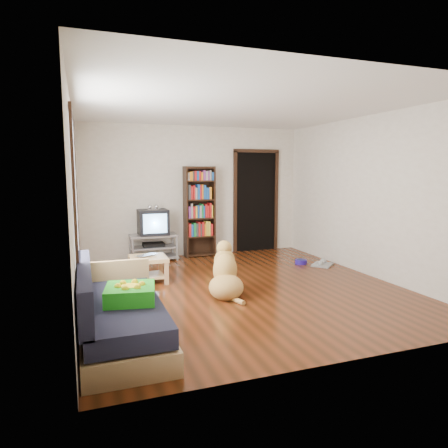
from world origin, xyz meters
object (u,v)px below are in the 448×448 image
object	(u,v)px
coffee_table	(148,264)
laptop	(148,256)
grey_rag	(322,265)
tv_stand	(154,246)
dog	(225,275)
dog_bowl	(301,262)
green_cushion	(130,294)
bookshelf	(199,207)
crt_tv	(153,222)
sofa	(118,317)

from	to	relation	value
coffee_table	laptop	bearing A→B (deg)	-90.00
grey_rag	tv_stand	distance (m)	3.20
dog	laptop	bearing A→B (deg)	132.67
dog_bowl	green_cushion	bearing A→B (deg)	-144.22
coffee_table	bookshelf	bearing A→B (deg)	51.41
grey_rag	bookshelf	world-z (taller)	bookshelf
crt_tv	green_cushion	bearing A→B (deg)	-102.96
laptop	coffee_table	size ratio (longest dim) A/B	0.66
laptop	dog_bowl	distance (m)	2.90
laptop	coffee_table	distance (m)	0.14
dog_bowl	grey_rag	bearing A→B (deg)	-39.81
laptop	tv_stand	world-z (taller)	tv_stand
sofa	laptop	bearing A→B (deg)	73.04
crt_tv	coffee_table	world-z (taller)	crt_tv
laptop	bookshelf	distance (m)	2.17
tv_stand	sofa	xyz separation A→B (m)	(-0.97, -3.63, -0.01)
green_cushion	crt_tv	size ratio (longest dim) A/B	0.82
green_cushion	bookshelf	xyz separation A→B (m)	(1.80, 3.76, 0.50)
tv_stand	dog	xyz separation A→B (m)	(0.56, -2.53, 0.01)
crt_tv	dog	distance (m)	2.66
coffee_table	crt_tv	bearing A→B (deg)	77.58
grey_rag	coffee_table	size ratio (longest dim) A/B	0.73
laptop	coffee_table	world-z (taller)	laptop
laptop	sofa	distance (m)	2.18
grey_rag	crt_tv	distance (m)	3.28
crt_tv	laptop	bearing A→B (deg)	-102.19
dog_bowl	coffee_table	bearing A→B (deg)	-174.39
green_cushion	sofa	distance (m)	0.27
green_cushion	laptop	xyz separation A→B (m)	(0.51, 2.12, -0.08)
green_cushion	crt_tv	world-z (taller)	crt_tv
laptop	dog	xyz separation A→B (m)	(0.90, -0.98, -0.14)
coffee_table	dog	xyz separation A→B (m)	(0.90, -1.01, -0.00)
laptop	coffee_table	bearing A→B (deg)	58.56
coffee_table	dog	world-z (taller)	dog
tv_stand	crt_tv	world-z (taller)	crt_tv
laptop	sofa	world-z (taller)	sofa
green_cushion	tv_stand	world-z (taller)	green_cushion
tv_stand	sofa	distance (m)	3.76
dog_bowl	tv_stand	xyz separation A→B (m)	(-2.52, 1.24, 0.23)
crt_tv	tv_stand	bearing A→B (deg)	-90.00
laptop	crt_tv	distance (m)	1.64
dog_bowl	coffee_table	size ratio (longest dim) A/B	0.40
laptop	crt_tv	xyz separation A→B (m)	(0.34, 1.58, 0.33)
bookshelf	coffee_table	size ratio (longest dim) A/B	3.27
laptop	tv_stand	size ratio (longest dim) A/B	0.40
sofa	coffee_table	world-z (taller)	sofa
bookshelf	coffee_table	distance (m)	2.19
coffee_table	dog	size ratio (longest dim) A/B	0.59
tv_stand	crt_tv	distance (m)	0.47
dog_bowl	sofa	world-z (taller)	sofa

